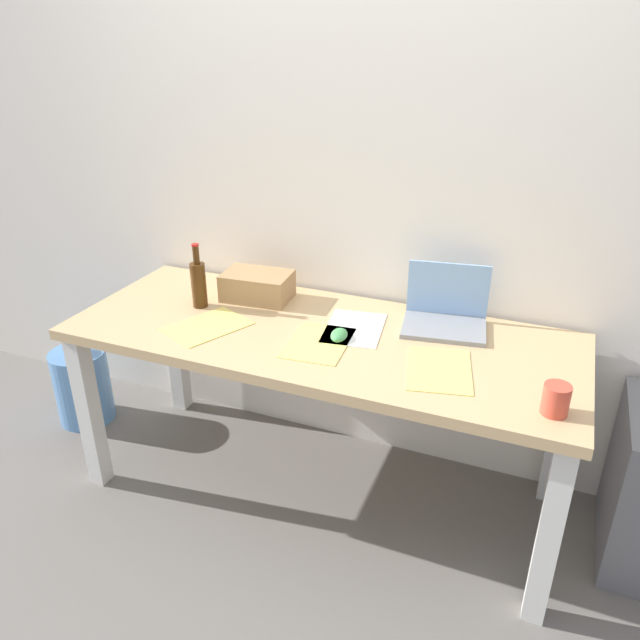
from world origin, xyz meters
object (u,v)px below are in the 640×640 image
(laptop_right, at_px, (445,314))
(computer_mouse, at_px, (339,335))
(coffee_mug, at_px, (556,399))
(beer_bottle, at_px, (199,283))
(cardboard_box, at_px, (257,286))
(desk, at_px, (320,354))
(water_cooler_jug, at_px, (83,385))

(laptop_right, height_order, computer_mouse, laptop_right)
(computer_mouse, bearing_deg, coffee_mug, -24.13)
(beer_bottle, distance_m, cardboard_box, 0.24)
(computer_mouse, bearing_deg, desk, 153.32)
(laptop_right, distance_m, beer_bottle, 0.98)
(cardboard_box, height_order, water_cooler_jug, cardboard_box)
(beer_bottle, distance_m, water_cooler_jug, 0.98)
(desk, height_order, coffee_mug, coffee_mug)
(coffee_mug, relative_size, water_cooler_jug, 0.23)
(laptop_right, distance_m, cardboard_box, 0.78)
(desk, xyz_separation_m, computer_mouse, (0.09, -0.03, 0.11))
(beer_bottle, bearing_deg, coffee_mug, -10.79)
(beer_bottle, bearing_deg, cardboard_box, 41.04)
(computer_mouse, relative_size, water_cooler_jug, 0.24)
(beer_bottle, xyz_separation_m, water_cooler_jug, (-0.73, 0.01, -0.66))
(cardboard_box, xyz_separation_m, water_cooler_jug, (-0.91, -0.15, -0.61))
(desk, relative_size, laptop_right, 5.63)
(laptop_right, bearing_deg, computer_mouse, -142.58)
(water_cooler_jug, bearing_deg, desk, -1.78)
(desk, xyz_separation_m, laptop_right, (0.42, 0.23, 0.14))
(desk, relative_size, coffee_mug, 20.08)
(desk, distance_m, computer_mouse, 0.14)
(desk, height_order, cardboard_box, cardboard_box)
(laptop_right, relative_size, water_cooler_jug, 0.81)
(beer_bottle, bearing_deg, computer_mouse, -5.53)
(computer_mouse, xyz_separation_m, water_cooler_jug, (-1.36, 0.07, -0.57))
(beer_bottle, xyz_separation_m, computer_mouse, (0.63, -0.06, -0.08))
(coffee_mug, bearing_deg, beer_bottle, 169.21)
(desk, height_order, computer_mouse, computer_mouse)
(laptop_right, xyz_separation_m, water_cooler_jug, (-1.69, -0.19, -0.60))
(laptop_right, bearing_deg, coffee_mug, -47.32)
(desk, distance_m, water_cooler_jug, 1.35)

